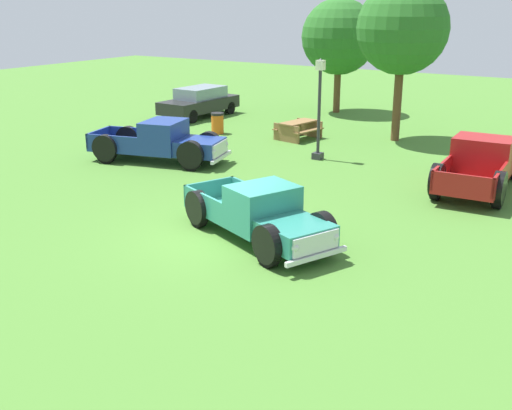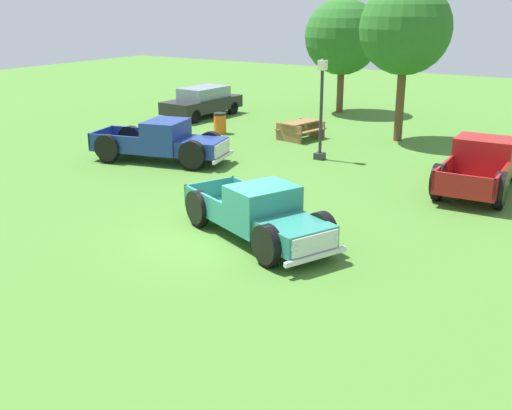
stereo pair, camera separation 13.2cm
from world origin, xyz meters
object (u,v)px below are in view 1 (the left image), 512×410
(lamp_post_near, at_px, (319,107))
(oak_tree_east, at_px, (402,29))
(picnic_table, at_px, (298,128))
(trash_can, at_px, (217,123))
(pickup_truck_foreground, at_px, (264,216))
(pickup_truck_behind_left, at_px, (482,163))
(pickup_truck_behind_right, at_px, (166,143))
(oak_tree_west, at_px, (339,37))
(sedan_distant_a, at_px, (200,101))

(lamp_post_near, relative_size, oak_tree_east, 0.57)
(picnic_table, height_order, trash_can, trash_can)
(pickup_truck_foreground, relative_size, lamp_post_near, 1.34)
(pickup_truck_behind_left, bearing_deg, trash_can, 169.37)
(pickup_truck_foreground, relative_size, pickup_truck_behind_left, 0.93)
(pickup_truck_behind_right, height_order, lamp_post_near, lamp_post_near)
(trash_can, bearing_deg, pickup_truck_behind_right, -74.55)
(pickup_truck_behind_left, distance_m, oak_tree_west, 14.88)
(pickup_truck_behind_right, distance_m, lamp_post_near, 5.91)
(pickup_truck_behind_right, bearing_deg, pickup_truck_behind_left, 15.79)
(pickup_truck_foreground, bearing_deg, pickup_truck_behind_right, 145.85)
(pickup_truck_foreground, xyz_separation_m, picnic_table, (-5.22, 11.34, -0.21))
(trash_can, height_order, oak_tree_west, oak_tree_west)
(picnic_table, height_order, oak_tree_west, oak_tree_west)
(picnic_table, relative_size, trash_can, 2.15)
(pickup_truck_behind_right, distance_m, oak_tree_east, 10.95)
(pickup_truck_behind_left, xyz_separation_m, oak_tree_west, (-10.15, 10.41, 3.19))
(sedan_distant_a, bearing_deg, picnic_table, -16.60)
(lamp_post_near, xyz_separation_m, oak_tree_west, (-3.96, 9.99, 1.98))
(pickup_truck_foreground, height_order, lamp_post_near, lamp_post_near)
(pickup_truck_behind_right, height_order, oak_tree_east, oak_tree_east)
(lamp_post_near, distance_m, oak_tree_west, 10.93)
(oak_tree_west, bearing_deg, lamp_post_near, -68.37)
(pickup_truck_foreground, distance_m, pickup_truck_behind_left, 8.78)
(sedan_distant_a, bearing_deg, lamp_post_near, -27.53)
(picnic_table, relative_size, oak_tree_west, 0.34)
(pickup_truck_behind_left, bearing_deg, oak_tree_east, 132.92)
(pickup_truck_foreground, relative_size, oak_tree_east, 0.77)
(pickup_truck_behind_left, bearing_deg, sedan_distant_a, 161.17)
(pickup_truck_behind_right, height_order, sedan_distant_a, pickup_truck_behind_right)
(picnic_table, relative_size, oak_tree_east, 0.31)
(pickup_truck_foreground, relative_size, oak_tree_west, 0.85)
(pickup_truck_behind_right, bearing_deg, oak_tree_east, 54.52)
(lamp_post_near, bearing_deg, pickup_truck_behind_right, -143.07)
(pickup_truck_behind_left, bearing_deg, oak_tree_west, 134.29)
(lamp_post_near, bearing_deg, pickup_truck_foreground, -71.70)
(pickup_truck_foreground, distance_m, lamp_post_near, 9.07)
(trash_can, bearing_deg, oak_tree_east, 21.69)
(pickup_truck_foreground, relative_size, pickup_truck_behind_right, 0.94)
(trash_can, bearing_deg, pickup_truck_foreground, -49.41)
(pickup_truck_foreground, relative_size, sedan_distant_a, 1.10)
(picnic_table, bearing_deg, sedan_distant_a, 163.40)
(picnic_table, bearing_deg, lamp_post_near, -49.50)
(pickup_truck_behind_right, bearing_deg, picnic_table, 70.59)
(pickup_truck_foreground, xyz_separation_m, trash_can, (-8.92, 10.41, -0.22))
(lamp_post_near, distance_m, picnic_table, 4.00)
(oak_tree_east, bearing_deg, sedan_distant_a, 179.64)
(sedan_distant_a, height_order, trash_can, sedan_distant_a)
(lamp_post_near, height_order, oak_tree_east, oak_tree_east)
(lamp_post_near, height_order, trash_can, lamp_post_near)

